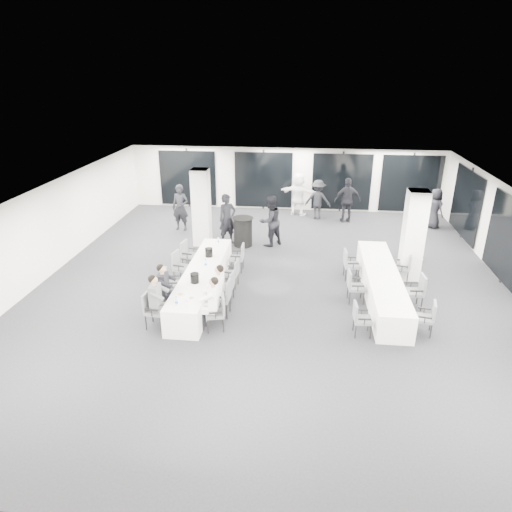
% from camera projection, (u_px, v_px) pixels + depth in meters
% --- Properties ---
extents(room, '(14.04, 16.04, 2.84)m').
position_uv_depth(room, '(303.00, 231.00, 14.18)').
color(room, black).
rests_on(room, ground).
extents(column_left, '(0.60, 0.60, 2.80)m').
position_uv_depth(column_left, '(201.00, 208.00, 16.46)').
color(column_left, silver).
rests_on(column_left, floor).
extents(column_right, '(0.60, 0.60, 2.80)m').
position_uv_depth(column_right, '(413.00, 236.00, 13.73)').
color(column_right, silver).
rests_on(column_right, floor).
extents(banquet_table_main, '(0.90, 5.00, 0.75)m').
position_uv_depth(banquet_table_main, '(202.00, 281.00, 13.18)').
color(banquet_table_main, white).
rests_on(banquet_table_main, floor).
extents(banquet_table_side, '(0.90, 5.00, 0.75)m').
position_uv_depth(banquet_table_side, '(382.00, 285.00, 12.98)').
color(banquet_table_side, white).
rests_on(banquet_table_side, floor).
extents(cocktail_table, '(0.77, 0.77, 1.07)m').
position_uv_depth(cocktail_table, '(243.00, 232.00, 16.64)').
color(cocktail_table, black).
rests_on(cocktail_table, floor).
extents(chair_main_left_near, '(0.52, 0.57, 0.95)m').
position_uv_depth(chair_main_left_near, '(152.00, 307.00, 11.42)').
color(chair_main_left_near, '#56585E').
rests_on(chair_main_left_near, floor).
extents(chair_main_left_second, '(0.49, 0.53, 0.86)m').
position_uv_depth(chair_main_left_second, '(161.00, 297.00, 12.05)').
color(chair_main_left_second, '#56585E').
rests_on(chair_main_left_second, floor).
extents(chair_main_left_mid, '(0.51, 0.55, 0.89)m').
position_uv_depth(chair_main_left_mid, '(170.00, 282.00, 12.85)').
color(chair_main_left_mid, '#56585E').
rests_on(chair_main_left_mid, floor).
extents(chair_main_left_fourth, '(0.57, 0.61, 0.97)m').
position_uv_depth(chair_main_left_fourth, '(180.00, 265.00, 13.83)').
color(chair_main_left_fourth, '#56585E').
rests_on(chair_main_left_fourth, floor).
extents(chair_main_left_far, '(0.55, 0.59, 0.94)m').
position_uv_depth(chair_main_left_far, '(188.00, 253.00, 14.74)').
color(chair_main_left_far, '#56585E').
rests_on(chair_main_left_far, floor).
extents(chair_main_right_near, '(0.56, 0.58, 0.91)m').
position_uv_depth(chair_main_right_near, '(218.00, 311.00, 11.32)').
color(chair_main_right_near, '#56585E').
rests_on(chair_main_right_near, floor).
extents(chair_main_right_second, '(0.53, 0.58, 1.01)m').
position_uv_depth(chair_main_right_second, '(223.00, 296.00, 11.94)').
color(chair_main_right_second, '#56585E').
rests_on(chair_main_right_second, floor).
extents(chair_main_right_mid, '(0.46, 0.51, 0.87)m').
position_uv_depth(chair_main_right_mid, '(228.00, 285.00, 12.72)').
color(chair_main_right_mid, '#56585E').
rests_on(chair_main_right_mid, floor).
extents(chair_main_right_fourth, '(0.48, 0.52, 0.86)m').
position_uv_depth(chair_main_right_fourth, '(233.00, 272.00, 13.51)').
color(chair_main_right_fourth, '#56585E').
rests_on(chair_main_right_fourth, floor).
extents(chair_main_right_far, '(0.46, 0.52, 0.90)m').
position_uv_depth(chair_main_right_far, '(239.00, 256.00, 14.58)').
color(chair_main_right_far, '#56585E').
rests_on(chair_main_right_far, floor).
extents(chair_side_left_near, '(0.46, 0.50, 0.86)m').
position_uv_depth(chair_side_left_near, '(360.00, 317.00, 11.08)').
color(chair_side_left_near, '#56585E').
rests_on(chair_side_left_near, floor).
extents(chair_side_left_mid, '(0.49, 0.54, 0.92)m').
position_uv_depth(chair_side_left_mid, '(354.00, 284.00, 12.65)').
color(chair_side_left_mid, '#56585E').
rests_on(chair_side_left_mid, floor).
extents(chair_side_left_far, '(0.51, 0.56, 0.94)m').
position_uv_depth(chair_side_left_far, '(349.00, 263.00, 14.03)').
color(chair_side_left_far, '#56585E').
rests_on(chair_side_left_far, floor).
extents(chair_side_right_near, '(0.51, 0.55, 0.88)m').
position_uv_depth(chair_side_right_near, '(428.00, 316.00, 11.11)').
color(chair_side_right_near, '#56585E').
rests_on(chair_side_right_near, floor).
extents(chair_side_right_mid, '(0.52, 0.57, 0.97)m').
position_uv_depth(chair_side_right_mid, '(417.00, 289.00, 12.32)').
color(chair_side_right_mid, '#56585E').
rests_on(chair_side_right_mid, floor).
extents(chair_side_right_far, '(0.54, 0.57, 0.92)m').
position_uv_depth(chair_side_right_far, '(405.00, 266.00, 13.84)').
color(chair_side_right_far, '#56585E').
rests_on(chair_side_right_far, floor).
extents(seated_guest_a, '(0.50, 0.38, 1.44)m').
position_uv_depth(seated_guest_a, '(158.00, 298.00, 11.29)').
color(seated_guest_a, '#55585C').
rests_on(seated_guest_a, floor).
extents(seated_guest_b, '(0.50, 0.38, 1.44)m').
position_uv_depth(seated_guest_b, '(166.00, 286.00, 11.90)').
color(seated_guest_b, black).
rests_on(seated_guest_b, floor).
extents(seated_guest_c, '(0.50, 0.38, 1.44)m').
position_uv_depth(seated_guest_c, '(211.00, 300.00, 11.20)').
color(seated_guest_c, white).
rests_on(seated_guest_c, floor).
extents(seated_guest_d, '(0.50, 0.38, 1.44)m').
position_uv_depth(seated_guest_d, '(217.00, 287.00, 11.87)').
color(seated_guest_d, white).
rests_on(seated_guest_d, floor).
extents(standing_guest_a, '(0.99, 0.96, 2.13)m').
position_uv_depth(standing_guest_a, '(227.00, 216.00, 16.66)').
color(standing_guest_a, black).
rests_on(standing_guest_a, floor).
extents(standing_guest_b, '(1.18, 1.16, 2.13)m').
position_uv_depth(standing_guest_b, '(270.00, 218.00, 16.47)').
color(standing_guest_b, black).
rests_on(standing_guest_b, floor).
extents(standing_guest_c, '(1.32, 0.80, 1.92)m').
position_uv_depth(standing_guest_c, '(318.00, 197.00, 19.45)').
color(standing_guest_c, black).
rests_on(standing_guest_c, floor).
extents(standing_guest_d, '(1.36, 0.90, 2.14)m').
position_uv_depth(standing_guest_d, '(348.00, 197.00, 18.98)').
color(standing_guest_d, black).
rests_on(standing_guest_d, floor).
extents(standing_guest_e, '(0.92, 1.04, 1.84)m').
position_uv_depth(standing_guest_e, '(435.00, 206.00, 18.37)').
color(standing_guest_e, black).
rests_on(standing_guest_e, floor).
extents(standing_guest_f, '(2.11, 1.35, 2.14)m').
position_uv_depth(standing_guest_f, '(298.00, 191.00, 19.91)').
color(standing_guest_f, white).
rests_on(standing_guest_f, floor).
extents(standing_guest_g, '(0.84, 0.72, 2.09)m').
position_uv_depth(standing_guest_g, '(180.00, 205.00, 18.06)').
color(standing_guest_g, black).
rests_on(standing_guest_g, floor).
extents(standing_guest_h, '(1.10, 1.06, 1.98)m').
position_uv_depth(standing_guest_h, '(415.00, 231.00, 15.32)').
color(standing_guest_h, white).
rests_on(standing_guest_h, floor).
extents(ice_bucket_near, '(0.24, 0.24, 0.27)m').
position_uv_depth(ice_bucket_near, '(195.00, 278.00, 12.20)').
color(ice_bucket_near, black).
rests_on(ice_bucket_near, banquet_table_main).
extents(ice_bucket_far, '(0.24, 0.24, 0.27)m').
position_uv_depth(ice_bucket_far, '(209.00, 252.00, 13.88)').
color(ice_bucket_far, black).
rests_on(ice_bucket_far, banquet_table_main).
extents(water_bottle_a, '(0.07, 0.07, 0.23)m').
position_uv_depth(water_bottle_a, '(177.00, 301.00, 11.04)').
color(water_bottle_a, silver).
rests_on(water_bottle_a, banquet_table_main).
extents(water_bottle_b, '(0.07, 0.07, 0.23)m').
position_uv_depth(water_bottle_b, '(206.00, 263.00, 13.16)').
color(water_bottle_b, silver).
rests_on(water_bottle_b, banquet_table_main).
extents(water_bottle_c, '(0.06, 0.06, 0.19)m').
position_uv_depth(water_bottle_c, '(218.00, 241.00, 14.92)').
color(water_bottle_c, silver).
rests_on(water_bottle_c, banquet_table_main).
extents(plate_a, '(0.22, 0.22, 0.03)m').
position_uv_depth(plate_a, '(180.00, 295.00, 11.58)').
color(plate_a, white).
rests_on(plate_a, banquet_table_main).
extents(plate_b, '(0.20, 0.20, 0.03)m').
position_uv_depth(plate_b, '(191.00, 298.00, 11.41)').
color(plate_b, white).
rests_on(plate_b, banquet_table_main).
extents(plate_c, '(0.22, 0.22, 0.03)m').
position_uv_depth(plate_c, '(197.00, 275.00, 12.66)').
color(plate_c, white).
rests_on(plate_c, banquet_table_main).
extents(wine_glass, '(0.07, 0.07, 0.19)m').
position_uv_depth(wine_glass, '(186.00, 301.00, 10.97)').
color(wine_glass, silver).
rests_on(wine_glass, banquet_table_main).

